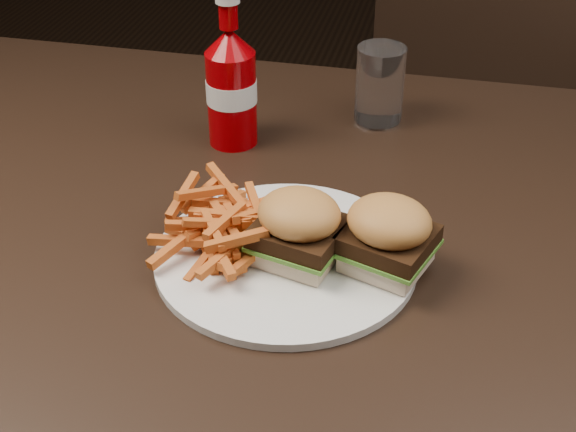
% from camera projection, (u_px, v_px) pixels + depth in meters
% --- Properties ---
extents(dining_table, '(1.20, 0.80, 0.04)m').
position_uv_depth(dining_table, '(220.00, 213.00, 0.95)').
color(dining_table, black).
rests_on(dining_table, ground).
extents(chair_far, '(0.52, 0.52, 0.04)m').
position_uv_depth(chair_far, '(493.00, 161.00, 1.64)').
color(chair_far, black).
rests_on(chair_far, ground).
extents(plate, '(0.27, 0.27, 0.01)m').
position_uv_depth(plate, '(286.00, 257.00, 0.84)').
color(plate, white).
rests_on(plate, dining_table).
extents(sandwich_half_a, '(0.09, 0.09, 0.02)m').
position_uv_depth(sandwich_half_a, '(299.00, 250.00, 0.82)').
color(sandwich_half_a, '#F9DBB8').
rests_on(sandwich_half_a, plate).
extents(sandwich_half_b, '(0.10, 0.09, 0.02)m').
position_uv_depth(sandwich_half_b, '(386.00, 257.00, 0.81)').
color(sandwich_half_b, beige).
rests_on(sandwich_half_b, plate).
extents(fries_pile, '(0.15, 0.15, 0.05)m').
position_uv_depth(fries_pile, '(225.00, 224.00, 0.84)').
color(fries_pile, orange).
rests_on(fries_pile, plate).
extents(ketchup_bottle, '(0.08, 0.08, 0.13)m').
position_uv_depth(ketchup_bottle, '(232.00, 100.00, 1.02)').
color(ketchup_bottle, '#8D0004').
rests_on(ketchup_bottle, dining_table).
extents(tumbler, '(0.07, 0.07, 0.10)m').
position_uv_depth(tumbler, '(380.00, 84.00, 1.07)').
color(tumbler, white).
rests_on(tumbler, dining_table).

